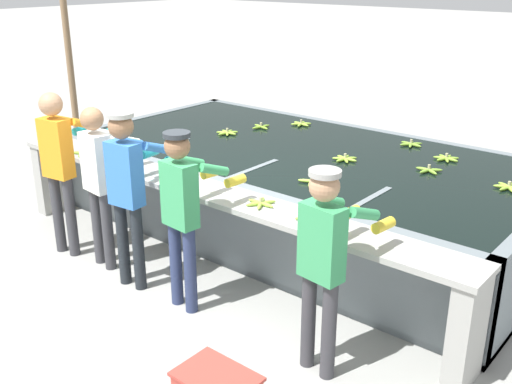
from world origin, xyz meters
TOP-DOWN VIEW (x-y plane):
  - ground_plane at (0.00, 0.00)m, footprint 80.00×80.00m
  - wash_tank at (0.00, 1.85)m, footprint 5.46×2.81m
  - work_ledge at (0.00, 0.22)m, footprint 5.46×0.45m
  - worker_0 at (-1.48, -0.34)m, footprint 0.47×0.74m
  - worker_1 at (-0.92, -0.26)m, footprint 0.45×0.73m
  - worker_2 at (-0.38, -0.35)m, footprint 0.45×0.74m
  - worker_3 at (0.29, -0.31)m, footprint 0.44×0.73m
  - worker_4 at (1.73, -0.30)m, footprint 0.46×0.73m
  - banana_bunch_floating_0 at (-1.00, 2.32)m, footprint 0.28×0.28m
  - banana_bunch_floating_1 at (2.25, 2.06)m, footprint 0.28×0.28m
  - banana_bunch_floating_2 at (0.87, 2.82)m, footprint 0.28×0.27m
  - banana_bunch_floating_3 at (0.73, 1.00)m, footprint 0.27×0.27m
  - banana_bunch_floating_4 at (1.42, 2.55)m, footprint 0.28×0.28m
  - banana_bunch_floating_5 at (0.58, 1.83)m, footprint 0.28×0.28m
  - banana_bunch_floating_6 at (-0.69, 2.78)m, footprint 0.28×0.28m
  - banana_bunch_floating_7 at (-1.14, 1.82)m, footprint 0.28×0.28m
  - banana_bunch_floating_8 at (1.45, 2.05)m, footprint 0.27×0.28m
  - banana_bunch_ledge_0 at (0.71, 0.23)m, footprint 0.28×0.26m
  - banana_bunch_ledge_1 at (1.25, 0.23)m, footprint 0.27×0.28m
  - banana_bunch_ledge_2 at (-1.77, 0.14)m, footprint 0.26×0.26m
  - knife_0 at (-2.26, 0.24)m, footprint 0.29×0.24m
  - support_post_left at (-3.42, 1.16)m, footprint 0.09×0.09m

SIDE VIEW (x-z plane):
  - ground_plane at x=0.00m, z-range 0.00..0.00m
  - wash_tank at x=0.00m, z-range -0.01..0.92m
  - work_ledge at x=0.00m, z-range 0.21..1.14m
  - knife_0 at x=-2.26m, z-range 0.92..0.94m
  - banana_bunch_floating_1 at x=2.25m, z-range 0.90..0.98m
  - banana_bunch_floating_4 at x=1.42m, z-range 0.90..0.98m
  - banana_bunch_floating_5 at x=0.58m, z-range 0.90..0.98m
  - banana_bunch_floating_7 at x=-1.14m, z-range 0.90..0.98m
  - banana_bunch_floating_2 at x=0.87m, z-range 0.90..0.98m
  - banana_bunch_floating_6 at x=-0.69m, z-range 0.90..0.98m
  - banana_bunch_floating_8 at x=1.45m, z-range 0.90..0.98m
  - banana_bunch_floating_0 at x=-1.00m, z-range 0.90..0.98m
  - banana_bunch_floating_3 at x=0.73m, z-range 0.90..0.98m
  - banana_bunch_ledge_0 at x=0.71m, z-range 0.90..0.98m
  - banana_bunch_ledge_1 at x=1.25m, z-range 0.91..0.98m
  - banana_bunch_ledge_2 at x=-1.77m, z-range 0.91..0.98m
  - worker_4 at x=1.73m, z-range 0.17..1.78m
  - worker_3 at x=0.29m, z-range 0.17..1.80m
  - worker_1 at x=-0.92m, z-range 0.16..1.82m
  - worker_2 at x=-0.38m, z-range 0.19..1.89m
  - worker_0 at x=-1.48m, z-range 0.18..1.92m
  - support_post_left at x=-3.42m, z-range 0.00..3.20m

